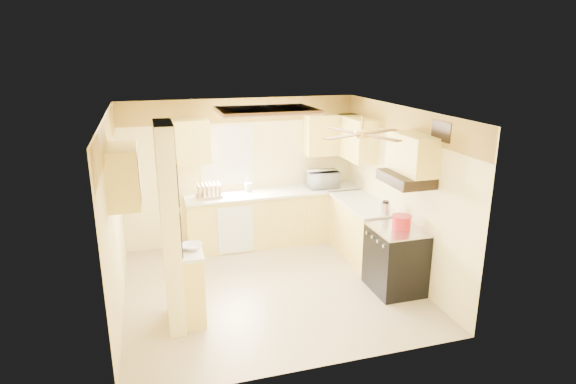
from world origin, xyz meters
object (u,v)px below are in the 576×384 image
object	(u,v)px
kettle	(385,208)
dutch_oven	(402,222)
stove	(395,259)
bowl	(191,247)
microwave	(323,179)

from	to	relation	value
kettle	dutch_oven	bearing A→B (deg)	-92.09
stove	kettle	xyz separation A→B (m)	(0.08, 0.52, 0.58)
stove	dutch_oven	world-z (taller)	dutch_oven
stove	kettle	world-z (taller)	kettle
dutch_oven	kettle	bearing A→B (deg)	87.91
dutch_oven	bowl	bearing A→B (deg)	179.28
dutch_oven	kettle	xyz separation A→B (m)	(0.02, 0.51, 0.03)
microwave	stove	bearing A→B (deg)	100.35
stove	bowl	world-z (taller)	bowl
stove	kettle	distance (m)	0.78
bowl	microwave	bearing A→B (deg)	40.22
stove	microwave	world-z (taller)	microwave
stove	bowl	xyz separation A→B (m)	(-2.78, 0.04, 0.51)
stove	microwave	distance (m)	2.26
bowl	kettle	xyz separation A→B (m)	(2.86, 0.47, 0.07)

